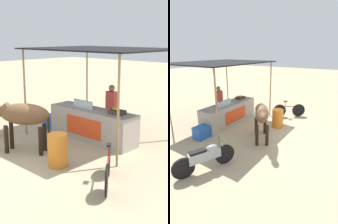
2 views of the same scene
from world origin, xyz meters
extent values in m
plane|color=tan|center=(0.00, 0.00, 0.00)|extent=(60.00, 60.00, 0.00)
cube|color=#9E9389|center=(0.00, 2.20, 0.48)|extent=(3.00, 0.80, 0.96)
cube|color=red|center=(0.00, 1.79, 0.48)|extent=(1.40, 0.02, 0.58)
cube|color=black|center=(0.00, 2.50, 2.78)|extent=(4.20, 3.20, 0.04)
cylinder|color=#997F51|center=(-1.89, 1.06, 1.39)|extent=(0.06, 0.06, 2.78)
cylinder|color=#997F51|center=(1.89, 1.06, 1.39)|extent=(0.06, 0.06, 2.78)
cylinder|color=#997F51|center=(-1.89, 3.94, 1.39)|extent=(0.06, 0.06, 2.78)
cylinder|color=silver|center=(-0.71, 2.15, 1.07)|extent=(0.07, 0.07, 0.22)
cylinder|color=blue|center=(-0.71, 2.15, 1.19)|extent=(0.04, 0.04, 0.03)
cylinder|color=silver|center=(-0.62, 2.15, 1.07)|extent=(0.07, 0.07, 0.22)
cylinder|color=blue|center=(-0.62, 2.15, 1.19)|extent=(0.04, 0.04, 0.03)
cylinder|color=silver|center=(-0.53, 2.15, 1.07)|extent=(0.07, 0.07, 0.22)
cylinder|color=blue|center=(-0.53, 2.15, 1.19)|extent=(0.04, 0.04, 0.03)
cylinder|color=silver|center=(-0.44, 2.15, 1.07)|extent=(0.07, 0.07, 0.22)
cylinder|color=blue|center=(-0.44, 2.15, 1.19)|extent=(0.04, 0.04, 0.03)
cylinder|color=silver|center=(-0.35, 2.15, 1.07)|extent=(0.07, 0.07, 0.22)
cylinder|color=blue|center=(-0.35, 2.15, 1.19)|extent=(0.04, 0.04, 0.03)
cylinder|color=silver|center=(-0.26, 2.15, 1.07)|extent=(0.07, 0.07, 0.22)
cylinder|color=blue|center=(-0.26, 2.15, 1.19)|extent=(0.04, 0.04, 0.03)
cylinder|color=silver|center=(-0.17, 2.15, 1.07)|extent=(0.07, 0.07, 0.22)
cylinder|color=blue|center=(-0.17, 2.15, 1.19)|extent=(0.04, 0.04, 0.03)
cylinder|color=silver|center=(-0.08, 2.15, 1.07)|extent=(0.07, 0.07, 0.22)
cylinder|color=blue|center=(-0.08, 2.15, 1.19)|extent=(0.04, 0.04, 0.03)
cylinder|color=silver|center=(0.01, 2.15, 1.07)|extent=(0.07, 0.07, 0.22)
cylinder|color=blue|center=(0.01, 2.15, 1.19)|extent=(0.04, 0.04, 0.03)
cube|color=#3F3326|center=(0.93, 2.25, 1.02)|extent=(0.44, 0.32, 0.12)
sphere|color=orange|center=(0.92, 2.22, 1.11)|extent=(0.08, 0.08, 0.08)
sphere|color=#8CB22D|center=(0.87, 2.21, 1.11)|extent=(0.08, 0.08, 0.08)
sphere|color=orange|center=(0.83, 2.29, 1.11)|extent=(0.08, 0.08, 0.08)
sphere|color=orange|center=(0.94, 2.22, 1.11)|extent=(0.08, 0.08, 0.08)
sphere|color=#B21E19|center=(0.76, 2.18, 1.11)|extent=(0.08, 0.08, 0.08)
sphere|color=orange|center=(0.79, 2.21, 1.11)|extent=(0.08, 0.08, 0.08)
sphere|color=#8CB22D|center=(0.81, 2.34, 1.11)|extent=(0.08, 0.08, 0.08)
cylinder|color=#383842|center=(0.14, 2.95, 0.44)|extent=(0.22, 0.22, 0.88)
cube|color=#BF3F33|center=(0.14, 2.95, 1.16)|extent=(0.34, 0.20, 0.56)
sphere|color=#8C6647|center=(0.14, 2.95, 1.55)|extent=(0.20, 0.20, 0.20)
cube|color=blue|center=(-1.76, 2.10, 0.24)|extent=(0.60, 0.44, 0.48)
cylinder|color=orange|center=(0.80, 0.08, 0.41)|extent=(0.49, 0.49, 0.82)
ellipsoid|color=brown|center=(-0.57, 0.11, 1.08)|extent=(1.45, 1.22, 0.60)
cylinder|color=black|center=(-0.88, -0.32, 0.39)|extent=(0.12, 0.12, 0.78)
cylinder|color=black|center=(-1.08, -0.02, 0.39)|extent=(0.12, 0.12, 0.78)
cylinder|color=black|center=(-0.07, 0.23, 0.39)|extent=(0.12, 0.12, 0.78)
cylinder|color=black|center=(-0.27, 0.53, 0.39)|extent=(0.12, 0.12, 0.78)
cylinder|color=brown|center=(-1.07, -0.23, 1.19)|extent=(0.51, 0.45, 0.41)
cylinder|color=black|center=(-0.02, 0.48, 0.81)|extent=(0.06, 0.06, 0.60)
ellipsoid|color=silver|center=(-0.78, 0.23, 1.08)|extent=(0.42, 0.33, 0.32)
cylinder|color=black|center=(2.64, -0.23, 0.33)|extent=(0.43, 0.55, 0.66)
cylinder|color=black|center=(2.04, 0.57, 0.33)|extent=(0.43, 0.55, 0.66)
cylinder|color=maroon|center=(2.34, 0.17, 0.55)|extent=(0.54, 0.70, 0.04)
cylinder|color=maroon|center=(2.21, 0.35, 0.67)|extent=(0.03, 0.03, 0.28)
cube|color=black|center=(2.21, 0.35, 0.83)|extent=(0.19, 0.20, 0.04)
camera|label=1|loc=(6.32, -4.65, 3.13)|focal=50.00mm
camera|label=2|loc=(-5.83, -3.00, 3.23)|focal=28.00mm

